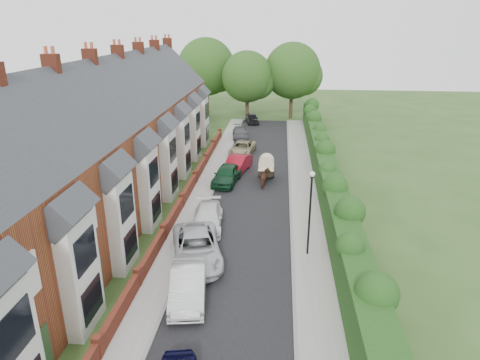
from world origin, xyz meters
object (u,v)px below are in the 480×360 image
Objects in this scene: horse at (265,179)px; car_black at (252,118)px; car_red at (237,164)px; car_beige at (242,148)px; car_silver_b at (197,248)px; car_white at (208,218)px; car_grey at (240,133)px; lamppost at (310,203)px; horse_cart at (266,165)px; car_green at (227,174)px; car_silver_a at (188,283)px.

car_black is at bearing -81.73° from horse.
car_red is 5.60m from car_beige.
car_silver_b reaches higher than car_black.
car_grey is at bearing 84.30° from car_white.
lamppost is at bearing 106.69° from horse.
car_grey is 1.44× the size of horse_cart.
car_grey is at bearing 107.12° from car_red.
car_grey is 2.54× the size of horse.
car_green is 1.51× the size of horse_cart.
car_grey is at bearing -75.46° from horse.
car_white reaches higher than car_grey.
car_black is 21.86m from horse_cart.
horse is (-2.87, 10.71, -2.57)m from lamppost.
car_black is at bearing 95.87° from car_green.
lamppost reaches higher than car_red.
car_black is at bearing 74.43° from car_silver_b.
car_silver_b is at bearing 85.43° from car_silver_a.
car_grey is (-0.13, 27.29, -0.16)m from car_silver_b.
car_red is at bearing 79.84° from car_silver_a.
car_white is 1.07× the size of car_grey.
horse is (3.26, -0.61, -0.05)m from car_green.
car_red is at bearing 80.09° from car_white.
car_silver_a is at bearing -142.58° from lamppost.
car_green is 1.01× the size of car_red.
car_silver_a is 24.40m from car_beige.
car_silver_a is 17.46m from horse_cart.
car_red is at bearing -102.02° from car_black.
horse is at bearing -39.50° from car_red.
horse reaches higher than car_white.
horse is (3.47, 7.71, 0.05)m from car_white.
car_silver_b reaches higher than horse.
car_silver_b is 1.22× the size of car_white.
horse_cart reaches higher than car_red.
car_green is 22.94m from car_black.
car_grey is at bearing 75.82° from car_silver_b.
car_beige is 14.45m from car_black.
car_beige is (0.70, 20.91, -0.15)m from car_silver_b.
car_green is at bearing 81.67° from car_silver_a.
car_green is 1.05× the size of car_grey.
horse is 1.93m from horse_cart.
car_silver_a is 7.61m from car_white.
lamppost is 1.11× the size of car_beige.
car_white is at bearing -81.03° from car_red.
lamppost is 15.46m from car_red.
car_beige is (0.56, 8.48, -0.14)m from car_green.
car_silver_a is at bearing -102.76° from car_black.
horse_cart is (2.70, -7.23, 0.61)m from car_beige.
car_green is (-6.13, 11.32, -2.51)m from lamppost.
car_red is 1.04× the size of car_grey.
car_grey is (-0.86, 11.98, -0.11)m from car_red.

